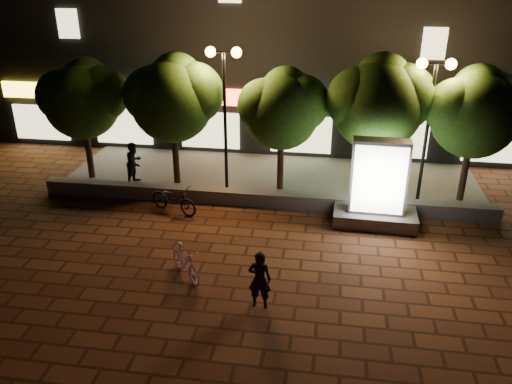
% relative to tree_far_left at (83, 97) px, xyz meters
% --- Properties ---
extents(ground, '(80.00, 80.00, 0.00)m').
position_rel_tree_far_left_xyz_m(ground, '(6.95, -5.46, -3.29)').
color(ground, brown).
rests_on(ground, ground).
extents(retaining_wall, '(16.00, 0.45, 0.50)m').
position_rel_tree_far_left_xyz_m(retaining_wall, '(6.95, -1.46, -3.04)').
color(retaining_wall, slate).
rests_on(retaining_wall, ground).
extents(sidewalk, '(16.00, 5.00, 0.08)m').
position_rel_tree_far_left_xyz_m(sidewalk, '(6.95, 1.04, -3.25)').
color(sidewalk, slate).
rests_on(sidewalk, ground).
extents(building_block, '(28.00, 8.12, 11.30)m').
position_rel_tree_far_left_xyz_m(building_block, '(6.94, 7.53, 1.70)').
color(building_block, black).
rests_on(building_block, ground).
extents(tree_far_left, '(3.36, 2.80, 4.63)m').
position_rel_tree_far_left_xyz_m(tree_far_left, '(0.00, 0.00, 0.00)').
color(tree_far_left, '#301F12').
rests_on(tree_far_left, sidewalk).
extents(tree_left, '(3.60, 3.00, 4.89)m').
position_rel_tree_far_left_xyz_m(tree_left, '(3.50, 0.00, 0.15)').
color(tree_left, '#301F12').
rests_on(tree_left, sidewalk).
extents(tree_mid, '(3.24, 2.70, 4.50)m').
position_rel_tree_far_left_xyz_m(tree_mid, '(7.50, -0.00, -0.08)').
color(tree_mid, '#301F12').
rests_on(tree_mid, sidewalk).
extents(tree_right, '(3.72, 3.10, 5.07)m').
position_rel_tree_far_left_xyz_m(tree_right, '(10.80, 0.00, 0.27)').
color(tree_right, '#301F12').
rests_on(tree_right, sidewalk).
extents(tree_far_right, '(3.48, 2.90, 4.76)m').
position_rel_tree_far_left_xyz_m(tree_far_right, '(14.00, 0.00, 0.08)').
color(tree_far_right, '#301F12').
rests_on(tree_far_right, sidewalk).
extents(street_lamp_left, '(1.26, 0.36, 5.18)m').
position_rel_tree_far_left_xyz_m(street_lamp_left, '(5.45, -0.26, 0.74)').
color(street_lamp_left, black).
rests_on(street_lamp_left, sidewalk).
extents(street_lamp_right, '(1.26, 0.36, 4.98)m').
position_rel_tree_far_left_xyz_m(street_lamp_right, '(12.45, -0.26, 0.60)').
color(street_lamp_right, black).
rests_on(street_lamp_right, sidewalk).
extents(ad_kiosk, '(2.71, 1.42, 2.89)m').
position_rel_tree_far_left_xyz_m(ad_kiosk, '(10.81, -2.28, -2.13)').
color(ad_kiosk, slate).
rests_on(ad_kiosk, ground).
extents(scooter_pink, '(1.39, 1.47, 0.95)m').
position_rel_tree_far_left_xyz_m(scooter_pink, '(5.56, -6.28, -2.82)').
color(scooter_pink, '#C080AB').
rests_on(scooter_pink, ground).
extents(rider, '(0.58, 0.39, 1.56)m').
position_rel_tree_far_left_xyz_m(rider, '(7.73, -7.24, -2.51)').
color(rider, black).
rests_on(rider, ground).
extents(scooter_parked, '(1.99, 1.32, 0.99)m').
position_rel_tree_far_left_xyz_m(scooter_parked, '(4.06, -2.46, -2.80)').
color(scooter_parked, black).
rests_on(scooter_parked, ground).
extents(pedestrian, '(0.77, 0.90, 1.60)m').
position_rel_tree_far_left_xyz_m(pedestrian, '(1.87, -0.30, -2.41)').
color(pedestrian, black).
rests_on(pedestrian, sidewalk).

